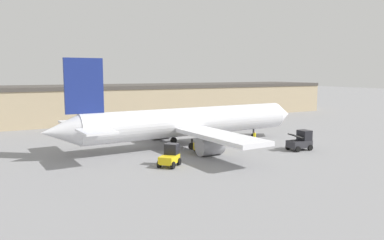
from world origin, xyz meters
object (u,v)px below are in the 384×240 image
(ground_crew_worker, at_px, (255,137))
(pushback_tug, at_px, (209,144))
(airplane, at_px, (186,122))
(belt_loader_truck, at_px, (301,141))
(baggage_tug, at_px, (170,156))

(ground_crew_worker, xyz_separation_m, pushback_tug, (-8.94, -2.31, 0.20))
(airplane, bearing_deg, ground_crew_worker, -20.52)
(ground_crew_worker, xyz_separation_m, belt_loader_truck, (2.44, -6.44, 0.26))
(baggage_tug, height_order, belt_loader_truck, belt_loader_truck)
(airplane, xyz_separation_m, pushback_tug, (0.44, -5.28, -2.13))
(airplane, relative_size, ground_crew_worker, 22.13)
(ground_crew_worker, relative_size, belt_loader_truck, 0.56)
(airplane, distance_m, belt_loader_truck, 15.25)
(belt_loader_truck, bearing_deg, pushback_tug, 161.14)
(ground_crew_worker, bearing_deg, belt_loader_truck, 68.31)
(airplane, height_order, ground_crew_worker, airplane)
(baggage_tug, bearing_deg, belt_loader_truck, -43.69)
(belt_loader_truck, bearing_deg, ground_crew_worker, 111.82)
(ground_crew_worker, height_order, baggage_tug, baggage_tug)
(airplane, height_order, belt_loader_truck, airplane)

